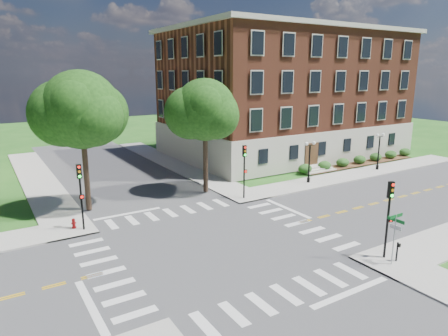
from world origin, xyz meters
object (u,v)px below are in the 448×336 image
twin_lamp_west (309,159)px  fire_hydrant (74,224)px  traffic_signal_se (389,210)px  push_button_post (397,251)px  traffic_signal_nw (80,188)px  traffic_signal_ne (244,165)px  twin_lamp_east (379,149)px  street_sign_pole (395,229)px

twin_lamp_west → fire_hydrant: 23.26m
traffic_signal_se → fire_hydrant: 21.39m
push_button_post → traffic_signal_nw: bearing=134.6°
traffic_signal_se → traffic_signal_nw: size_ratio=1.00×
traffic_signal_ne → fire_hydrant: 14.82m
traffic_signal_nw → twin_lamp_west: bearing=2.3°
twin_lamp_east → street_sign_pole: twin_lamp_east is taller
twin_lamp_west → street_sign_pole: (-8.43, -15.94, -0.21)m
traffic_signal_se → push_button_post: 2.50m
twin_lamp_west → fire_hydrant: (-23.17, -0.27, -2.06)m
traffic_signal_ne → fire_hydrant: (-14.56, 0.58, -2.72)m
traffic_signal_ne → push_button_post: bearing=-87.1°
twin_lamp_west → traffic_signal_nw: bearing=-177.7°
traffic_signal_ne → traffic_signal_se: bearing=-87.7°
traffic_signal_nw → twin_lamp_east: (33.35, 0.84, -0.66)m
traffic_signal_nw → twin_lamp_east: traffic_signal_nw is taller
traffic_signal_ne → twin_lamp_east: bearing=2.3°
traffic_signal_se → push_button_post: size_ratio=4.00×
traffic_signal_se → push_button_post: (0.19, -0.71, -2.39)m
twin_lamp_east → traffic_signal_ne: bearing=-177.7°
traffic_signal_nw → fire_hydrant: (-0.56, 0.63, -2.72)m
traffic_signal_ne → street_sign_pole: (0.18, -15.09, -0.88)m
traffic_signal_se → traffic_signal_ne: bearing=92.3°
traffic_signal_se → traffic_signal_nw: same height
street_sign_pole → push_button_post: (0.59, 0.09, -1.51)m
traffic_signal_se → fire_hydrant: size_ratio=6.40×
traffic_signal_nw → push_button_post: size_ratio=4.00×
traffic_signal_ne → twin_lamp_west: bearing=5.7°
push_button_post → fire_hydrant: push_button_post is taller
street_sign_pole → fire_hydrant: size_ratio=4.13×
traffic_signal_nw → street_sign_pole: (14.17, -15.04, -0.88)m
traffic_signal_se → push_button_post: traffic_signal_se is taller
push_button_post → fire_hydrant: 21.86m
traffic_signal_nw → twin_lamp_east: bearing=1.4°
push_button_post → fire_hydrant: (-15.32, 15.58, -0.33)m
traffic_signal_nw → twin_lamp_east: size_ratio=1.13×
street_sign_pole → traffic_signal_se: bearing=63.3°
twin_lamp_east → push_button_post: size_ratio=3.53×
traffic_signal_nw → push_button_post: (14.76, -14.96, -2.39)m
twin_lamp_east → push_button_post: bearing=-139.6°
twin_lamp_east → street_sign_pole: size_ratio=1.36×
fire_hydrant → street_sign_pole: bearing=-46.8°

